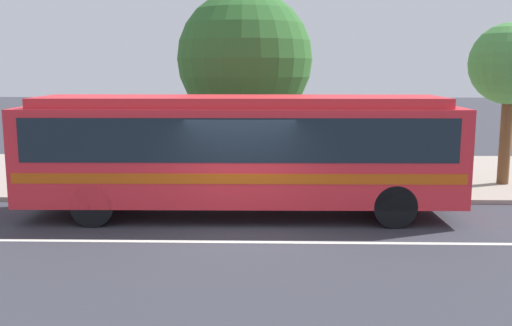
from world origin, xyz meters
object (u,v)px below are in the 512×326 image
object	(u,v)px
transit_bus	(241,147)
street_tree_near_stop	(245,59)
street_tree_mid_block	(511,65)
pedestrian_waiting_near_sign	(304,154)
bus_stop_sign	(410,139)

from	to	relation	value
transit_bus	street_tree_near_stop	xyz separation A→B (m)	(-0.10, 4.55, 2.19)
street_tree_mid_block	transit_bus	bearing A→B (deg)	-155.07
pedestrian_waiting_near_sign	street_tree_mid_block	xyz separation A→B (m)	(6.15, 0.63, 2.61)
transit_bus	street_tree_mid_block	world-z (taller)	street_tree_mid_block
bus_stop_sign	transit_bus	bearing A→B (deg)	-158.87
transit_bus	bus_stop_sign	distance (m)	4.86
pedestrian_waiting_near_sign	bus_stop_sign	bearing A→B (deg)	-24.26
pedestrian_waiting_near_sign	bus_stop_sign	xyz separation A→B (m)	(2.82, -1.27, 0.62)
pedestrian_waiting_near_sign	bus_stop_sign	world-z (taller)	bus_stop_sign
pedestrian_waiting_near_sign	street_tree_mid_block	size ratio (longest dim) A/B	0.35
transit_bus	bus_stop_sign	xyz separation A→B (m)	(4.53, 1.75, 0.00)
transit_bus	street_tree_near_stop	distance (m)	5.05
bus_stop_sign	street_tree_near_stop	distance (m)	5.84
street_tree_near_stop	transit_bus	bearing A→B (deg)	-88.70
street_tree_near_stop	street_tree_mid_block	world-z (taller)	street_tree_near_stop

